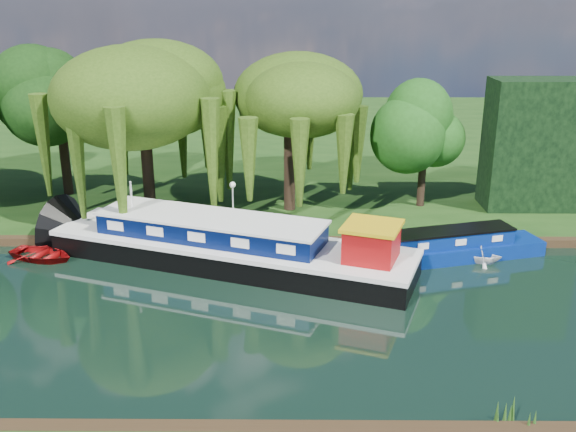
{
  "coord_description": "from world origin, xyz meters",
  "views": [
    {
      "loc": [
        3.99,
        -24.97,
        13.17
      ],
      "look_at": [
        3.75,
        5.09,
        2.8
      ],
      "focal_mm": 40.0,
      "sensor_mm": 36.0,
      "label": 1
    }
  ],
  "objects_px": {
    "red_dinghy": "(43,259)",
    "white_cruiser": "(482,263)",
    "narrowboat": "(434,249)",
    "dutch_barge": "(233,246)"
  },
  "relations": [
    {
      "from": "dutch_barge",
      "to": "white_cruiser",
      "type": "xyz_separation_m",
      "value": [
        12.93,
        0.28,
        -1.0
      ]
    },
    {
      "from": "dutch_barge",
      "to": "red_dinghy",
      "type": "height_order",
      "value": "dutch_barge"
    },
    {
      "from": "narrowboat",
      "to": "white_cruiser",
      "type": "distance_m",
      "value": 2.54
    },
    {
      "from": "narrowboat",
      "to": "red_dinghy",
      "type": "bearing_deg",
      "value": 164.65
    },
    {
      "from": "red_dinghy",
      "to": "white_cruiser",
      "type": "height_order",
      "value": "white_cruiser"
    },
    {
      "from": "red_dinghy",
      "to": "dutch_barge",
      "type": "bearing_deg",
      "value": -73.96
    },
    {
      "from": "narrowboat",
      "to": "dutch_barge",
      "type": "bearing_deg",
      "value": 167.9
    },
    {
      "from": "dutch_barge",
      "to": "narrowboat",
      "type": "distance_m",
      "value": 10.51
    },
    {
      "from": "red_dinghy",
      "to": "white_cruiser",
      "type": "xyz_separation_m",
      "value": [
        23.05,
        -0.31,
        0.0
      ]
    },
    {
      "from": "dutch_barge",
      "to": "red_dinghy",
      "type": "bearing_deg",
      "value": -163.58
    }
  ]
}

